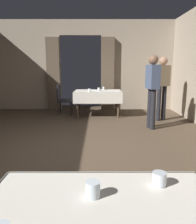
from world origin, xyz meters
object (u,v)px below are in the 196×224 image
object	(u,v)px
chair_mid_left	(63,98)
glass_mid_b	(90,90)
glass_near_d	(93,189)
glass_mid_d	(99,89)
dining_table_mid	(98,94)
glass_near_b	(160,179)
person_waiter_by_doorway	(153,86)
person_diner_standing_aside	(163,83)
plate_mid_c	(96,90)
glass_mid_a	(104,88)

from	to	relation	value
chair_mid_left	glass_mid_b	world-z (taller)	chair_mid_left
glass_near_d	glass_mid_d	world-z (taller)	glass_mid_d
dining_table_mid	glass_near_b	xyz separation A→B (m)	(0.36, -5.62, 0.14)
glass_mid_b	person_waiter_by_doorway	size ratio (longest dim) A/B	0.05
glass_near_b	person_diner_standing_aside	world-z (taller)	person_diner_standing_aside
glass_near_b	person_waiter_by_doorway	bearing A→B (deg)	77.41
dining_table_mid	glass_near_d	size ratio (longest dim) A/B	16.37
glass_near_b	person_diner_standing_aside	bearing A→B (deg)	74.38
glass_near_b	glass_near_d	world-z (taller)	glass_near_d
glass_mid_d	glass_near_b	bearing A→B (deg)	-86.56
plate_mid_c	dining_table_mid	bearing A→B (deg)	-65.47
person_diner_standing_aside	person_waiter_by_doorway	bearing A→B (deg)	-118.77
chair_mid_left	glass_mid_d	distance (m)	1.17
glass_mid_b	person_diner_standing_aside	distance (m)	2.05
glass_near_d	person_diner_standing_aside	size ratio (longest dim) A/B	0.05
glass_mid_a	glass_mid_b	size ratio (longest dim) A/B	1.20
glass_near_d	dining_table_mid	bearing A→B (deg)	89.76
glass_near_d	glass_mid_b	xyz separation A→B (m)	(-0.23, 5.51, -0.00)
glass_mid_b	glass_near_d	bearing A→B (deg)	-87.66
glass_mid_d	person_waiter_by_doorway	size ratio (longest dim) A/B	0.06
glass_mid_a	plate_mid_c	world-z (taller)	glass_mid_a
chair_mid_left	glass_near_d	bearing A→B (deg)	-79.65
glass_near_b	glass_mid_b	size ratio (longest dim) A/B	0.97
glass_mid_b	glass_mid_d	size ratio (longest dim) A/B	0.82
chair_mid_left	glass_near_d	size ratio (longest dim) A/B	10.74
glass_mid_b	glass_mid_d	world-z (taller)	glass_mid_d
chair_mid_left	person_diner_standing_aside	size ratio (longest dim) A/B	0.54
glass_mid_b	glass_mid_a	bearing A→B (deg)	50.59
glass_near_b	glass_near_d	bearing A→B (deg)	-162.70
chair_mid_left	glass_mid_b	bearing A→B (deg)	-22.04
glass_mid_d	person_diner_standing_aside	bearing A→B (deg)	-20.01
glass_mid_b	glass_mid_d	distance (m)	0.31
glass_mid_d	person_waiter_by_doorway	distance (m)	1.94
glass_mid_a	person_waiter_by_doorway	xyz separation A→B (m)	(1.09, -1.85, 0.22)
glass_mid_b	plate_mid_c	xyz separation A→B (m)	(0.17, 0.40, -0.04)
glass_mid_b	glass_mid_d	xyz separation A→B (m)	(0.28, 0.15, 0.01)
plate_mid_c	glass_mid_d	world-z (taller)	glass_mid_d
glass_near_d	glass_mid_a	size ratio (longest dim) A/B	0.85
dining_table_mid	chair_mid_left	distance (m)	1.11
chair_mid_left	glass_near_b	bearing A→B (deg)	-75.78
dining_table_mid	glass_near_d	distance (m)	5.74
glass_mid_a	plate_mid_c	bearing A→B (deg)	-154.89
glass_near_b	person_waiter_by_doorway	world-z (taller)	person_waiter_by_doorway
glass_near_b	glass_mid_a	distance (m)	5.92
glass_mid_d	person_waiter_by_doorway	xyz separation A→B (m)	(1.24, -1.47, 0.22)
person_waiter_by_doorway	dining_table_mid	bearing A→B (deg)	129.34
dining_table_mid	person_diner_standing_aside	world-z (taller)	person_diner_standing_aside
glass_mid_a	glass_mid_b	xyz separation A→B (m)	(-0.43, -0.52, -0.01)
glass_near_b	dining_table_mid	bearing A→B (deg)	93.67
glass_near_d	person_diner_standing_aside	distance (m)	5.34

